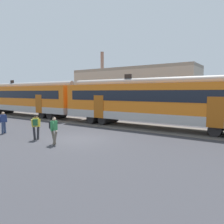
% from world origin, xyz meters
% --- Properties ---
extents(ground_plane, '(160.00, 160.00, 0.00)m').
position_xyz_m(ground_plane, '(0.00, 0.00, 0.00)').
color(ground_plane, '#38383D').
extents(track_bed, '(80.00, 4.40, 0.01)m').
position_xyz_m(track_bed, '(-8.55, 7.05, 0.01)').
color(track_bed, '#605951').
rests_on(track_bed, ground).
extents(commuter_train, '(56.65, 3.07, 4.73)m').
position_xyz_m(commuter_train, '(-15.36, 7.04, 2.25)').
color(commuter_train, '#B2ADA8').
rests_on(commuter_train, ground).
extents(pedestrian_navy, '(0.57, 0.65, 1.67)m').
position_xyz_m(pedestrian_navy, '(-6.00, -1.60, 0.96)').
color(pedestrian_navy, navy).
rests_on(pedestrian_navy, ground).
extents(pedestrian_yellow, '(0.50, 0.69, 1.67)m').
position_xyz_m(pedestrian_yellow, '(-2.17, -1.57, 0.99)').
color(pedestrian_yellow, '#28282D').
rests_on(pedestrian_yellow, ground).
extents(pedestrian_green, '(0.67, 0.54, 1.67)m').
position_xyz_m(pedestrian_green, '(-0.17, -1.82, 0.99)').
color(pedestrian_green, '#6B6051').
rests_on(pedestrian_green, ground).
extents(background_building, '(17.77, 5.00, 9.20)m').
position_xyz_m(background_building, '(-5.19, 16.83, 3.21)').
color(background_building, '#B2A899').
rests_on(background_building, ground).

